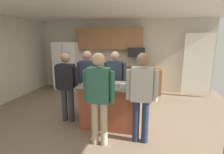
{
  "coord_description": "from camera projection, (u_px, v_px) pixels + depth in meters",
  "views": [
    {
      "loc": [
        1.13,
        -3.78,
        1.92
      ],
      "look_at": [
        0.25,
        0.13,
        1.05
      ],
      "focal_mm": 28.34,
      "sensor_mm": 36.0,
      "label": 1
    }
  ],
  "objects": [
    {
      "name": "serving_tray",
      "position": [
        118.0,
        83.0,
        3.88
      ],
      "size": [
        0.44,
        0.3,
        0.04
      ],
      "color": "#B7B7BC",
      "rests_on": "kitchen_island"
    },
    {
      "name": "tumbler_amber",
      "position": [
        107.0,
        84.0,
        3.63
      ],
      "size": [
        0.07,
        0.07,
        0.16
      ],
      "color": "black",
      "rests_on": "kitchen_island"
    },
    {
      "name": "mug_blue_stoneware",
      "position": [
        122.0,
        86.0,
        3.52
      ],
      "size": [
        0.13,
        0.09,
        0.11
      ],
      "color": "white",
      "rests_on": "kitchen_island"
    },
    {
      "name": "person_guest_right",
      "position": [
        99.0,
        94.0,
        3.1
      ],
      "size": [
        0.57,
        0.22,
        1.69
      ],
      "rotation": [
        0.0,
        0.0,
        1.57
      ],
      "color": "tan",
      "rests_on": "ground"
    },
    {
      "name": "refrigerator",
      "position": [
        68.0,
        66.0,
        6.76
      ],
      "size": [
        0.88,
        0.76,
        1.8
      ],
      "color": "white",
      "rests_on": "ground"
    },
    {
      "name": "person_guest_left",
      "position": [
        142.0,
        93.0,
        3.18
      ],
      "size": [
        0.57,
        0.22,
        1.68
      ],
      "rotation": [
        0.0,
        0.0,
        2.52
      ],
      "color": "#232D4C",
      "rests_on": "ground"
    },
    {
      "name": "french_door_window_panel",
      "position": [
        198.0,
        64.0,
        5.75
      ],
      "size": [
        0.9,
        0.06,
        2.0
      ],
      "primitive_type": "cube",
      "color": "white",
      "rests_on": "ground"
    },
    {
      "name": "floor",
      "position": [
        101.0,
        120.0,
        4.25
      ],
      "size": [
        7.04,
        7.04,
        0.0
      ],
      "primitive_type": "plane",
      "color": "#7F6B56",
      "rests_on": "ground"
    },
    {
      "name": "mug_ceramic_white",
      "position": [
        113.0,
        85.0,
        3.62
      ],
      "size": [
        0.12,
        0.08,
        0.09
      ],
      "color": "white",
      "rests_on": "kitchen_island"
    },
    {
      "name": "cabinet_run_lower",
      "position": [
        136.0,
        80.0,
        6.39
      ],
      "size": [
        1.8,
        0.63,
        0.9
      ],
      "color": "#936038",
      "rests_on": "ground"
    },
    {
      "name": "back_wall",
      "position": [
        121.0,
        55.0,
        6.64
      ],
      "size": [
        6.4,
        0.1,
        2.6
      ],
      "primitive_type": "cube",
      "color": "beige",
      "rests_on": "ground"
    },
    {
      "name": "glass_stout_tall",
      "position": [
        128.0,
        85.0,
        3.55
      ],
      "size": [
        0.07,
        0.07,
        0.13
      ],
      "color": "#321C16",
      "rests_on": "kitchen_island"
    },
    {
      "name": "kitchen_island",
      "position": [
        109.0,
        105.0,
        3.94
      ],
      "size": [
        1.29,
        0.83,
        0.94
      ],
      "color": "#9E4C33",
      "rests_on": "ground"
    },
    {
      "name": "person_guest_by_door",
      "position": [
        115.0,
        78.0,
        4.57
      ],
      "size": [
        0.57,
        0.22,
        1.61
      ],
      "rotation": [
        0.0,
        0.0,
        -1.54
      ],
      "color": "#383842",
      "rests_on": "ground"
    },
    {
      "name": "cabinet_run_upper",
      "position": [
        109.0,
        38.0,
        6.4
      ],
      "size": [
        2.4,
        0.38,
        0.75
      ],
      "color": "#936038"
    },
    {
      "name": "glass_pilsner",
      "position": [
        95.0,
        83.0,
        3.72
      ],
      "size": [
        0.06,
        0.06,
        0.13
      ],
      "color": "black",
      "rests_on": "kitchen_island"
    },
    {
      "name": "microwave_over_range",
      "position": [
        136.0,
        52.0,
        6.2
      ],
      "size": [
        0.56,
        0.4,
        0.32
      ],
      "primitive_type": "cube",
      "color": "black"
    },
    {
      "name": "ceiling",
      "position": [
        99.0,
        6.0,
        3.7
      ],
      "size": [
        7.04,
        7.04,
        0.0
      ],
      "primitive_type": "plane",
      "color": "white"
    },
    {
      "name": "glass_short_whisky",
      "position": [
        94.0,
        79.0,
        4.03
      ],
      "size": [
        0.07,
        0.07,
        0.15
      ],
      "color": "black",
      "rests_on": "kitchen_island"
    },
    {
      "name": "person_host_foreground",
      "position": [
        67.0,
        83.0,
        4.04
      ],
      "size": [
        0.57,
        0.22,
        1.61
      ],
      "rotation": [
        0.0,
        0.0,
        0.01
      ],
      "color": "#383842",
      "rests_on": "ground"
    },
    {
      "name": "glass_dark_ale",
      "position": [
        97.0,
        78.0,
        4.14
      ],
      "size": [
        0.06,
        0.06,
        0.16
      ],
      "color": "black",
      "rests_on": "kitchen_island"
    },
    {
      "name": "person_elder_center",
      "position": [
        88.0,
        78.0,
        4.51
      ],
      "size": [
        0.57,
        0.22,
        1.63
      ],
      "rotation": [
        0.0,
        0.0,
        -0.67
      ],
      "color": "#232D4C",
      "rests_on": "ground"
    }
  ]
}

